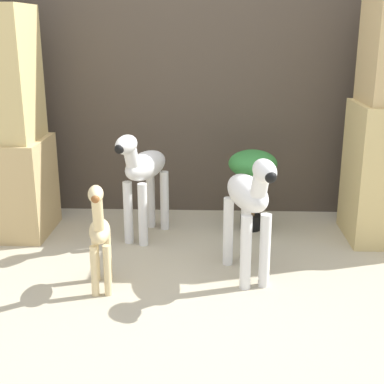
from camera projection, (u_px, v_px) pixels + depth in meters
name	position (u px, v px, depth m)	size (l,w,h in m)	color
ground_plane	(191.00, 298.00, 2.55)	(14.00, 14.00, 0.00)	#B2A88E
wall_back	(199.00, 49.00, 3.49)	(6.40, 0.08, 2.20)	#473D33
zebra_right	(249.00, 202.00, 2.64)	(0.27, 0.53, 0.67)	white
zebra_left	(143.00, 173.00, 3.17)	(0.31, 0.53, 0.67)	white
giraffe_figurine	(99.00, 233.00, 2.54)	(0.14, 0.37, 0.58)	beige
potted_palm_front	(253.00, 170.00, 3.31)	(0.30, 0.30, 0.51)	black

